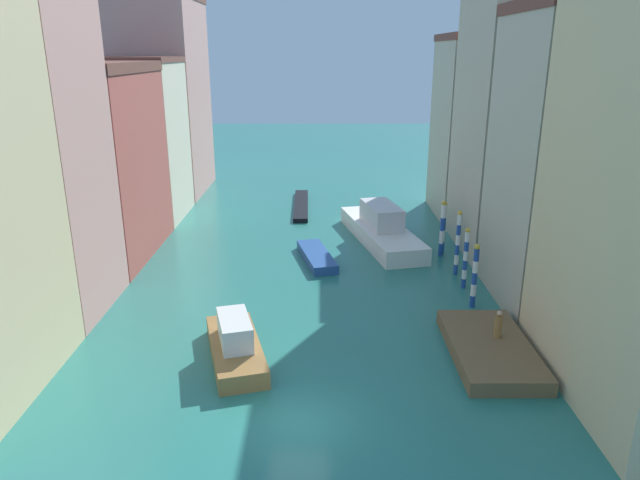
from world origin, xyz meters
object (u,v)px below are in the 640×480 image
at_px(person_on_dock, 501,325).
at_px(waterfront_dock, 492,349).
at_px(gondola_black, 303,205).
at_px(motorboat_0, 238,344).
at_px(mooring_pole_0, 477,275).
at_px(mooring_pole_1, 468,258).
at_px(vaporetto_white, 383,229).
at_px(motorboat_1, 319,256).
at_px(mooring_pole_3, 446,227).
at_px(mooring_pole_2, 460,242).
at_px(mooring_pole_4, 445,228).

bearing_deg(person_on_dock, waterfront_dock, -130.27).
distance_m(person_on_dock, gondola_black, 29.80).
height_order(gondola_black, motorboat_0, motorboat_0).
height_order(mooring_pole_0, mooring_pole_1, mooring_pole_1).
distance_m(vaporetto_white, motorboat_1, 6.76).
xyz_separation_m(motorboat_0, motorboat_1, (3.85, 13.75, -0.45)).
height_order(mooring_pole_1, mooring_pole_3, mooring_pole_1).
bearing_deg(mooring_pole_2, person_on_dock, -91.65).
xyz_separation_m(mooring_pole_4, motorboat_0, (-12.89, -14.78, -1.36)).
distance_m(waterfront_dock, motorboat_1, 15.98).
height_order(person_on_dock, mooring_pole_1, mooring_pole_1).
xyz_separation_m(person_on_dock, mooring_pole_1, (0.26, 8.00, 0.64)).
relative_size(mooring_pole_0, motorboat_1, 0.62).
xyz_separation_m(person_on_dock, mooring_pole_2, (0.30, 10.35, 0.86)).
bearing_deg(mooring_pole_4, person_on_dock, -90.02).
distance_m(mooring_pole_0, mooring_pole_4, 8.84).
bearing_deg(mooring_pole_0, mooring_pole_3, 89.22).
bearing_deg(person_on_dock, mooring_pole_1, 88.10).
bearing_deg(mooring_pole_2, mooring_pole_0, -92.20).
height_order(mooring_pole_2, motorboat_1, mooring_pole_2).
height_order(mooring_pole_3, gondola_black, mooring_pole_3).
relative_size(mooring_pole_1, mooring_pole_2, 0.90).
height_order(mooring_pole_3, motorboat_0, mooring_pole_3).
xyz_separation_m(vaporetto_white, gondola_black, (-6.59, 10.43, -0.81)).
bearing_deg(mooring_pole_0, person_on_dock, -91.07).
bearing_deg(mooring_pole_2, mooring_pole_3, 90.99).
xyz_separation_m(person_on_dock, gondola_black, (-10.61, 27.82, -1.19)).
relative_size(mooring_pole_0, mooring_pole_2, 0.88).
bearing_deg(motorboat_1, waterfront_dock, -57.58).
distance_m(mooring_pole_2, motorboat_0, 17.35).
height_order(person_on_dock, gondola_black, person_on_dock).
relative_size(vaporetto_white, motorboat_1, 2.02).
distance_m(mooring_pole_4, gondola_black, 17.57).
bearing_deg(motorboat_1, mooring_pole_1, -27.91).
relative_size(mooring_pole_3, vaporetto_white, 0.31).
height_order(person_on_dock, mooring_pole_2, mooring_pole_2).
xyz_separation_m(waterfront_dock, mooring_pole_2, (0.77, 10.91, 1.88)).
bearing_deg(motorboat_0, mooring_pole_4, 48.90).
bearing_deg(mooring_pole_2, gondola_black, 121.98).
xyz_separation_m(mooring_pole_1, vaporetto_white, (-4.28, 9.39, -1.02)).
height_order(mooring_pole_4, motorboat_1, mooring_pole_4).
bearing_deg(mooring_pole_4, gondola_black, 127.43).
bearing_deg(vaporetto_white, motorboat_0, -115.96).
bearing_deg(mooring_pole_3, gondola_black, 129.26).
bearing_deg(person_on_dock, mooring_pole_4, 89.98).
xyz_separation_m(person_on_dock, mooring_pole_3, (0.22, 14.57, 0.63)).
xyz_separation_m(vaporetto_white, motorboat_1, (-5.02, -4.46, -0.69)).
bearing_deg(vaporetto_white, mooring_pole_2, -58.49).
bearing_deg(gondola_black, motorboat_1, -83.98).
bearing_deg(motorboat_0, mooring_pole_1, 33.86).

